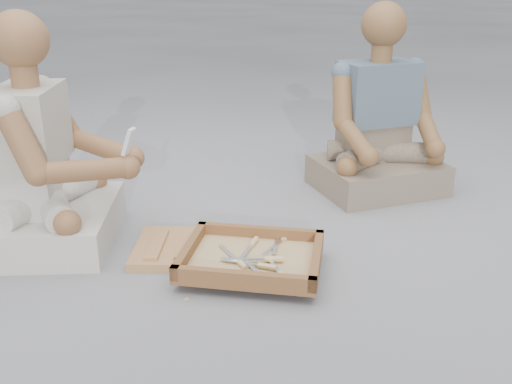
{
  "coord_description": "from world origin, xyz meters",
  "views": [
    {
      "loc": [
        -0.1,
        -1.91,
        1.07
      ],
      "look_at": [
        0.01,
        0.11,
        0.3
      ],
      "focal_mm": 40.0,
      "sensor_mm": 36.0,
      "label": 1
    }
  ],
  "objects": [
    {
      "name": "chisel_2",
      "position": [
        0.03,
        -0.14,
        0.07
      ],
      "size": [
        0.12,
        0.2,
        0.02
      ],
      "rotation": [
        0.0,
        0.0,
        -1.08
      ],
      "color": "silver",
      "rests_on": "tool_tray"
    },
    {
      "name": "chisel_1",
      "position": [
        0.03,
        -0.05,
        0.07
      ],
      "size": [
        0.21,
        0.1,
        0.02
      ],
      "rotation": [
        0.0,
        0.0,
        -0.41
      ],
      "color": "silver",
      "rests_on": "tool_tray"
    },
    {
      "name": "tool_tray",
      "position": [
        -0.01,
        0.03,
        0.06
      ],
      "size": [
        0.6,
        0.52,
        0.07
      ],
      "rotation": [
        0.0,
        0.0,
        -0.22
      ],
      "color": "brown",
      "rests_on": "carved_panel"
    },
    {
      "name": "mobile_phone",
      "position": [
        -0.48,
        0.29,
        0.45
      ],
      "size": [
        0.06,
        0.06,
        0.11
      ],
      "rotation": [
        -0.35,
        0.0,
        -1.84
      ],
      "color": "silver",
      "rests_on": "craftsman"
    },
    {
      "name": "chisel_6",
      "position": [
        -0.0,
        0.13,
        0.07
      ],
      "size": [
        0.1,
        0.21,
        0.02
      ],
      "rotation": [
        0.0,
        0.0,
        1.19
      ],
      "color": "silver",
      "rests_on": "tool_tray"
    },
    {
      "name": "chisel_5",
      "position": [
        0.13,
        0.18,
        0.06
      ],
      "size": [
        0.14,
        0.19,
        0.02
      ],
      "rotation": [
        0.0,
        0.0,
        0.95
      ],
      "color": "silver",
      "rests_on": "tool_tray"
    },
    {
      "name": "chisel_4",
      "position": [
        -0.06,
        -0.01,
        0.07
      ],
      "size": [
        0.11,
        0.21,
        0.02
      ],
      "rotation": [
        0.0,
        0.0,
        -1.13
      ],
      "color": "silver",
      "rests_on": "tool_tray"
    },
    {
      "name": "carved_panel",
      "position": [
        -0.21,
        0.2,
        0.02
      ],
      "size": [
        0.57,
        0.4,
        0.04
      ],
      "primitive_type": "cube",
      "rotation": [
        0.0,
        0.0,
        -0.09
      ],
      "color": "#9D723D",
      "rests_on": "ground"
    },
    {
      "name": "wood_chip_6",
      "position": [
        0.29,
        0.31,
        0.0
      ],
      "size": [
        0.02,
        0.02,
        0.0
      ],
      "primitive_type": "cube",
      "rotation": [
        0.0,
        0.0,
        1.58
      ],
      "color": "tan",
      "rests_on": "ground"
    },
    {
      "name": "wood_chip_0",
      "position": [
        -0.29,
        0.23,
        0.0
      ],
      "size": [
        0.02,
        0.02,
        0.0
      ],
      "primitive_type": "cube",
      "rotation": [
        0.0,
        0.0,
        2.44
      ],
      "color": "tan",
      "rests_on": "ground"
    },
    {
      "name": "wood_chip_3",
      "position": [
        -0.31,
        0.06,
        0.0
      ],
      "size": [
        0.02,
        0.02,
        0.0
      ],
      "primitive_type": "cube",
      "rotation": [
        0.0,
        0.0,
        2.68
      ],
      "color": "tan",
      "rests_on": "ground"
    },
    {
      "name": "wood_chip_5",
      "position": [
        -0.25,
        0.32,
        0.0
      ],
      "size": [
        0.02,
        0.02,
        0.0
      ],
      "primitive_type": "cube",
      "rotation": [
        0.0,
        0.0,
        2.89
      ],
      "color": "tan",
      "rests_on": "ground"
    },
    {
      "name": "wood_chip_4",
      "position": [
        0.18,
        0.36,
        0.0
      ],
      "size": [
        0.02,
        0.02,
        0.0
      ],
      "primitive_type": "cube",
      "rotation": [
        0.0,
        0.0,
        2.24
      ],
      "color": "tan",
      "rests_on": "ground"
    },
    {
      "name": "wood_chip_7",
      "position": [
        0.09,
        0.05,
        0.0
      ],
      "size": [
        0.02,
        0.02,
        0.0
      ],
      "primitive_type": "cube",
      "rotation": [
        0.0,
        0.0,
        3.01
      ],
      "color": "tan",
      "rests_on": "ground"
    },
    {
      "name": "chisel_3",
      "position": [
        0.09,
        -0.13,
        0.07
      ],
      "size": [
        0.08,
        0.22,
        0.02
      ],
      "rotation": [
        0.0,
        0.0,
        -1.3
      ],
      "color": "silver",
      "rests_on": "tool_tray"
    },
    {
      "name": "wood_chip_9",
      "position": [
        -0.04,
        -0.07,
        0.0
      ],
      "size": [
        0.02,
        0.02,
        0.0
      ],
      "primitive_type": "cube",
      "rotation": [
        0.0,
        0.0,
        0.48
      ],
      "color": "tan",
      "rests_on": "ground"
    },
    {
      "name": "wood_chip_8",
      "position": [
        -0.35,
        0.3,
        0.0
      ],
      "size": [
        0.02,
        0.02,
        0.0
      ],
      "primitive_type": "cube",
      "rotation": [
        0.0,
        0.0,
        1.51
      ],
      "color": "tan",
      "rests_on": "ground"
    },
    {
      "name": "wood_chip_1",
      "position": [
        -0.13,
        0.15,
        0.0
      ],
      "size": [
        0.02,
        0.02,
        0.0
      ],
      "primitive_type": "cube",
      "rotation": [
        0.0,
        0.0,
        0.68
      ],
      "color": "tan",
      "rests_on": "ground"
    },
    {
      "name": "chisel_0",
      "position": [
        0.05,
        -0.01,
        0.07
      ],
      "size": [
        0.22,
        0.03,
        0.02
      ],
      "rotation": [
        0.0,
        0.0,
        -0.06
      ],
      "color": "silver",
      "rests_on": "tool_tray"
    },
    {
      "name": "ground",
      "position": [
        0.0,
        0.0,
        0.0
      ],
      "size": [
        60.0,
        60.0,
        0.0
      ],
      "primitive_type": "plane",
      "color": "gray",
      "rests_on": "ground"
    },
    {
      "name": "companion",
      "position": [
        0.69,
        0.92,
        0.32
      ],
      "size": [
        0.73,
        0.64,
        0.95
      ],
      "rotation": [
        0.0,
        0.0,
        3.44
      ],
      "color": "gray",
      "rests_on": "ground"
    },
    {
      "name": "wood_chip_2",
      "position": [
        -0.25,
        -0.16,
        0.0
      ],
      "size": [
        0.02,
        0.02,
        0.0
      ],
      "primitive_type": "cube",
      "rotation": [
        0.0,
        0.0,
        0.93
      ],
      "color": "tan",
      "rests_on": "ground"
    },
    {
      "name": "chisel_7",
      "position": [
        0.11,
        0.2,
        0.07
      ],
      "size": [
        0.06,
        0.22,
        0.02
      ],
      "rotation": [
        0.0,
        0.0,
        1.36
      ],
      "color": "silver",
      "rests_on": "tool_tray"
    },
    {
      "name": "craftsman",
      "position": [
        -0.83,
        0.35,
        0.32
      ],
      "size": [
        0.63,
        0.61,
        0.95
      ],
      "rotation": [
        0.0,
        0.0,
        -1.58
      ],
      "color": "beige",
      "rests_on": "ground"
    }
  ]
}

